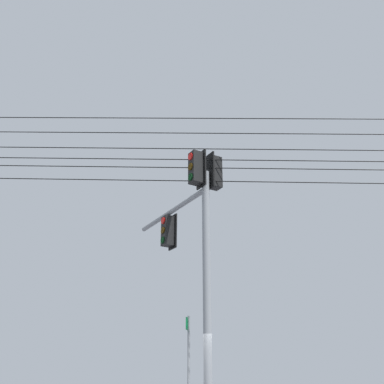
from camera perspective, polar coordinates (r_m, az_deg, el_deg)
signal_mast_assembly at (r=12.11m, az=0.37°, el=-5.22°), size 3.79×2.31×7.22m
route_sign_primary at (r=12.82m, az=-0.46°, el=-20.84°), size 0.17×0.34×3.15m
overhead_wire_span at (r=12.53m, az=5.48°, el=5.05°), size 16.07×8.94×2.69m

